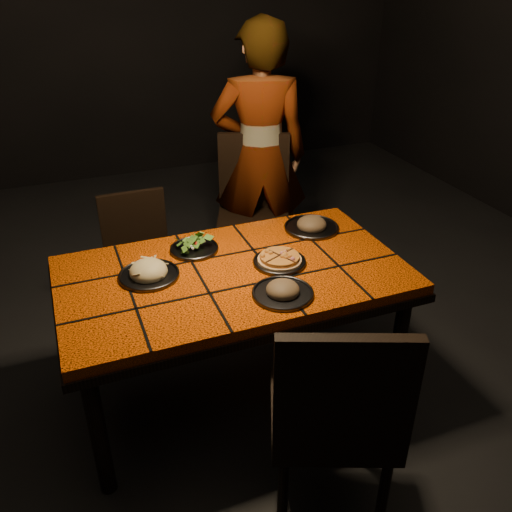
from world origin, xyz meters
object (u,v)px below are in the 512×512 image
object	(u,v)px
dining_table	(233,284)
chair_far_right	(254,204)
chair_far_left	(139,255)
plate_pizza	(280,260)
chair_near	(336,415)
plate_pasta	(149,272)
diner	(260,157)

from	to	relation	value
dining_table	chair_far_right	bearing A→B (deg)	63.93
chair_far_left	plate_pizza	xyz separation A→B (m)	(0.55, -0.81, 0.28)
chair_near	dining_table	bearing A→B (deg)	-61.50
chair_far_right	plate_pasta	bearing A→B (deg)	-110.70
dining_table	chair_near	world-z (taller)	chair_near
chair_far_left	plate_pasta	world-z (taller)	chair_far_left
chair_near	chair_far_left	world-z (taller)	chair_near
chair_far_right	chair_near	bearing A→B (deg)	-79.63
dining_table	chair_near	bearing A→B (deg)	-83.53
chair_far_right	plate_pizza	size ratio (longest dim) A/B	3.70
plate_pizza	plate_pasta	distance (m)	0.61
dining_table	plate_pasta	xyz separation A→B (m)	(-0.38, 0.08, 0.10)
chair_far_left	diner	bearing A→B (deg)	21.03
dining_table	plate_pasta	size ratio (longest dim) A/B	5.81
diner	plate_pizza	xyz separation A→B (m)	(-0.36, -1.15, -0.10)
chair_far_left	plate_pizza	bearing A→B (deg)	-55.67
dining_table	diner	distance (m)	1.29
chair_near	plate_pizza	size ratio (longest dim) A/B	3.68
chair_near	plate_pasta	distance (m)	1.06
dining_table	chair_near	distance (m)	0.86
chair_far_right	plate_pasta	size ratio (longest dim) A/B	3.71
dining_table	plate_pizza	size ratio (longest dim) A/B	5.78
chair_near	diner	world-z (taller)	diner
dining_table	plate_pasta	world-z (taller)	plate_pasta
chair_far_left	plate_pizza	size ratio (longest dim) A/B	3.03
chair_near	chair_far_left	bearing A→B (deg)	-53.77
chair_near	chair_far_right	distance (m)	1.90
chair_far_right	diner	world-z (taller)	diner
diner	plate_pizza	bearing A→B (deg)	89.28
dining_table	diner	world-z (taller)	diner
chair_near	chair_far_right	world-z (taller)	chair_far_right
chair_near	plate_pizza	bearing A→B (deg)	-77.10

